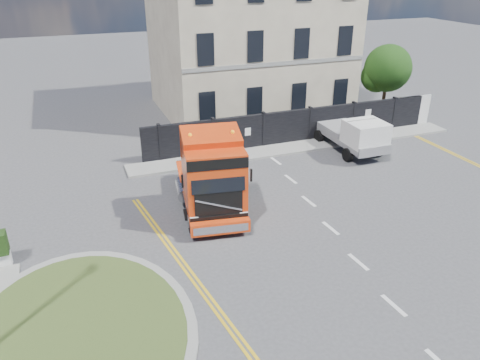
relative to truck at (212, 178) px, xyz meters
name	(u,v)px	position (x,y,z in m)	size (l,w,h in m)	color
ground	(260,237)	(1.16, -2.52, -1.67)	(120.00, 120.00, 0.00)	#424244
traffic_island	(79,333)	(-5.84, -5.52, -1.59)	(6.80, 6.80, 0.17)	gray
hoarding_fence	(303,125)	(7.71, 6.48, -0.67)	(18.80, 0.25, 2.00)	black
georgian_building	(248,27)	(7.16, 13.98, 4.10)	(12.30, 10.30, 12.80)	beige
tree	(385,70)	(15.53, 9.58, 1.38)	(3.20, 3.20, 4.80)	#382619
pavement_far	(301,147)	(7.16, 5.58, -1.61)	(20.00, 1.60, 0.12)	gray
truck	(212,178)	(0.00, 0.00, 0.00)	(3.26, 6.51, 3.73)	black
flatbed_pickup	(358,136)	(9.58, 3.50, -0.55)	(2.24, 5.04, 2.09)	slate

